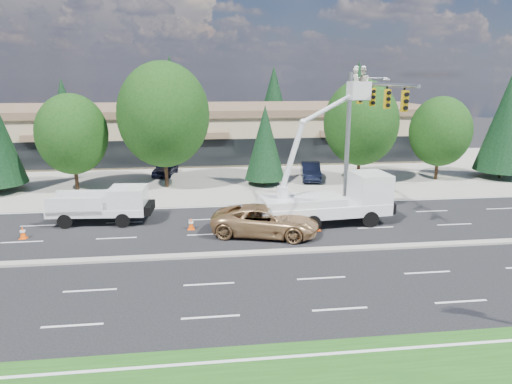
{
  "coord_description": "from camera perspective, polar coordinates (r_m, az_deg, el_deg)",
  "views": [
    {
      "loc": [
        -0.16,
        -21.48,
        8.82
      ],
      "look_at": [
        2.84,
        3.28,
        2.4
      ],
      "focal_mm": 32.0,
      "sensor_mm": 36.0,
      "label": 1
    }
  ],
  "objects": [
    {
      "name": "tree_front_f",
      "position": [
        38.97,
        13.0,
        8.44
      ],
      "size": [
        6.15,
        6.15,
        8.53
      ],
      "color": "#332114",
      "rests_on": "ground"
    },
    {
      "name": "tree_front_d",
      "position": [
        36.72,
        -11.48,
        9.44
      ],
      "size": [
        7.14,
        7.14,
        9.91
      ],
      "color": "#332114",
      "rests_on": "ground"
    },
    {
      "name": "parked_car_east",
      "position": [
        39.74,
        6.85,
        2.6
      ],
      "size": [
        2.28,
        4.67,
        1.47
      ],
      "primitive_type": "imported",
      "rotation": [
        0.0,
        0.0,
        -0.17
      ],
      "color": "black",
      "rests_on": "ground"
    },
    {
      "name": "traffic_cone_c",
      "position": [
        26.33,
        -4.95,
        -4.41
      ],
      "size": [
        0.4,
        0.4,
        0.7
      ],
      "color": "#FF5108",
      "rests_on": "ground"
    },
    {
      "name": "tree_back_c",
      "position": [
        64.38,
        2.22,
        11.37
      ],
      "size": [
        5.1,
        5.1,
        10.05
      ],
      "color": "#332114",
      "rests_on": "ground"
    },
    {
      "name": "strip_mall",
      "position": [
        51.8,
        -6.75,
        7.7
      ],
      "size": [
        50.4,
        15.4,
        5.5
      ],
      "color": "tan",
      "rests_on": "ground"
    },
    {
      "name": "road_median",
      "position": [
        23.2,
        -6.06,
        -7.83
      ],
      "size": [
        120.0,
        0.55,
        0.12
      ],
      "primitive_type": "cube",
      "color": "#99978B",
      "rests_on": "ground"
    },
    {
      "name": "signal_mast",
      "position": [
        30.42,
        12.84,
        8.87
      ],
      "size": [
        2.76,
        10.16,
        9.0
      ],
      "color": "gray",
      "rests_on": "ground"
    },
    {
      "name": "utility_pickup",
      "position": [
        29.36,
        -18.26,
        -1.94
      ],
      "size": [
        5.9,
        2.58,
        2.21
      ],
      "rotation": [
        0.0,
        0.0,
        -0.07
      ],
      "color": "white",
      "rests_on": "ground"
    },
    {
      "name": "tree_back_a",
      "position": [
        66.08,
        -22.9,
        9.61
      ],
      "size": [
        4.29,
        4.29,
        8.45
      ],
      "color": "#332114",
      "rests_on": "ground"
    },
    {
      "name": "traffic_cone_d",
      "position": [
        26.87,
        7.66,
        -4.1
      ],
      "size": [
        0.4,
        0.4,
        0.7
      ],
      "color": "#FF5108",
      "rests_on": "ground"
    },
    {
      "name": "tree_back_d",
      "position": [
        67.31,
        12.57,
        11.51
      ],
      "size": [
        5.46,
        5.46,
        10.76
      ],
      "color": "#332114",
      "rests_on": "ground"
    },
    {
      "name": "parked_car_west",
      "position": [
        41.97,
        -11.26,
        2.99
      ],
      "size": [
        2.47,
        4.31,
        1.38
      ],
      "primitive_type": "imported",
      "rotation": [
        0.0,
        0.0,
        -0.22
      ],
      "color": "black",
      "rests_on": "ground"
    },
    {
      "name": "ground",
      "position": [
        23.22,
        -6.06,
        -7.97
      ],
      "size": [
        140.0,
        140.0,
        0.0
      ],
      "primitive_type": "plane",
      "color": "black",
      "rests_on": "ground"
    },
    {
      "name": "traffic_cone_b",
      "position": [
        27.09,
        -8.13,
        -3.96
      ],
      "size": [
        0.4,
        0.4,
        0.7
      ],
      "color": "#FF5108",
      "rests_on": "ground"
    },
    {
      "name": "tree_front_g",
      "position": [
        41.94,
        22.04,
        7.02
      ],
      "size": [
        5.13,
        5.13,
        7.12
      ],
      "color": "#332114",
      "rests_on": "ground"
    },
    {
      "name": "bucket_truck",
      "position": [
        27.77,
        9.74,
        -0.02
      ],
      "size": [
        8.2,
        3.2,
        9.32
      ],
      "rotation": [
        0.0,
        0.0,
        0.09
      ],
      "color": "white",
      "rests_on": "ground"
    },
    {
      "name": "concrete_apron",
      "position": [
        42.41,
        -6.55,
        2.34
      ],
      "size": [
        140.0,
        22.0,
        0.01
      ],
      "primitive_type": "cube",
      "color": "#99978B",
      "rests_on": "ground"
    },
    {
      "name": "tree_front_e",
      "position": [
        37.23,
        1.13,
        6.21
      ],
      "size": [
        3.3,
        3.3,
        6.51
      ],
      "color": "#332114",
      "rests_on": "ground"
    },
    {
      "name": "minivan",
      "position": [
        25.8,
        1.18,
        -3.6
      ],
      "size": [
        6.54,
        4.33,
        1.67
      ],
      "primitive_type": "imported",
      "rotation": [
        0.0,
        0.0,
        1.29
      ],
      "color": "tan",
      "rests_on": "ground"
    },
    {
      "name": "tree_front_h",
      "position": [
        45.06,
        28.9,
        7.72
      ],
      "size": [
        4.67,
        4.67,
        9.2
      ],
      "color": "#332114",
      "rests_on": "ground"
    },
    {
      "name": "traffic_cone_a",
      "position": [
        28.47,
        -27.13,
        -4.54
      ],
      "size": [
        0.4,
        0.4,
        0.7
      ],
      "color": "#FF5108",
      "rests_on": "ground"
    },
    {
      "name": "tree_front_c",
      "position": [
        38.04,
        -22.01,
        6.71
      ],
      "size": [
        5.41,
        5.41,
        7.5
      ],
      "color": "#332114",
      "rests_on": "ground"
    },
    {
      "name": "tree_back_b",
      "position": [
        63.65,
        -10.59,
        11.77
      ],
      "size": [
        5.78,
        5.78,
        11.4
      ],
      "color": "#332114",
      "rests_on": "ground"
    }
  ]
}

